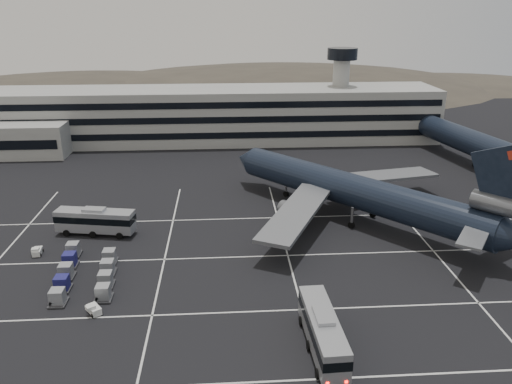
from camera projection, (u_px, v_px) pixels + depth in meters
ground at (205, 272)px, 68.91m from camera, size 260.00×260.00×0.00m
lane_markings at (212, 269)px, 69.64m from camera, size 90.00×55.62×0.01m
terminal at (201, 116)px, 132.76m from camera, size 125.00×26.00×24.00m
hills at (255, 112)px, 233.09m from camera, size 352.00×180.00×44.00m
trijet_main at (357, 191)px, 83.65m from camera, size 42.45×46.84×18.08m
trijet_far at (481, 145)px, 110.79m from camera, size 19.83×57.46×18.08m
bus_near at (323, 330)px, 52.57m from camera, size 3.56×12.71×4.45m
bus_far at (95, 220)px, 79.49m from camera, size 12.91×5.16×4.45m
tug_a at (37, 251)px, 73.33m from camera, size 1.46×2.18×1.32m
tug_b at (94, 309)px, 59.36m from camera, size 2.19×2.37×1.31m
uld_cluster at (84, 272)px, 66.88m from camera, size 9.34×15.53×2.00m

